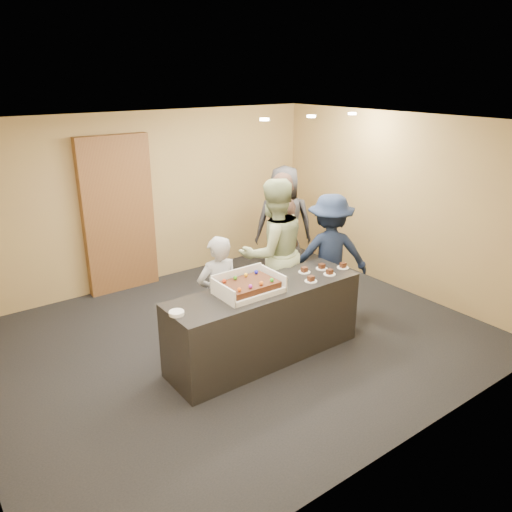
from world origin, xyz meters
The scene contains 17 objects.
room centered at (0.00, 0.00, 1.35)m, with size 6.04×6.00×2.70m.
serving_counter centered at (0.04, -0.53, 0.45)m, with size 2.40×0.70×0.90m, color black.
storage_cabinet centered at (-0.52, 2.41, 1.20)m, with size 1.09×0.15×2.39m, color brown.
cake_box centered at (-0.19, -0.51, 0.95)m, with size 0.71×0.49×0.21m.
sheet_cake centered at (-0.19, -0.53, 1.00)m, with size 0.61×0.42×0.12m.
plate_stack centered at (-1.10, -0.54, 0.92)m, with size 0.16×0.16×0.04m, color white.
slice_a centered at (0.59, -0.71, 0.92)m, with size 0.15×0.15×0.07m.
slice_b centered at (0.72, -0.44, 0.92)m, with size 0.15×0.15×0.07m.
slice_c centered at (0.92, -0.68, 0.92)m, with size 0.15×0.15×0.07m.
slice_d centered at (0.97, -0.49, 0.92)m, with size 0.15×0.15×0.07m.
slice_e centered at (1.21, -0.62, 0.92)m, with size 0.15×0.15×0.07m.
person_server_grey centered at (-0.32, -0.08, 0.74)m, with size 0.54×0.35×1.48m, color #A0A0A5.
person_sage_man centered at (0.69, 0.15, 0.99)m, with size 0.96×0.75×1.98m, color #9DAA7B.
person_navy_man centered at (1.50, -0.08, 0.86)m, with size 1.11×0.64×1.71m, color #17223E.
person_brown_extra centered at (1.24, 0.62, 0.96)m, with size 1.13×0.47×1.93m, color brown.
person_dark_suit centered at (1.73, 1.19, 0.94)m, with size 0.92×0.60×1.89m, color #26262B.
ceiling_spotlights centered at (1.60, 0.50, 2.67)m, with size 1.72×0.12×0.03m.
Camera 1 is at (-3.16, -4.71, 3.23)m, focal length 35.00 mm.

